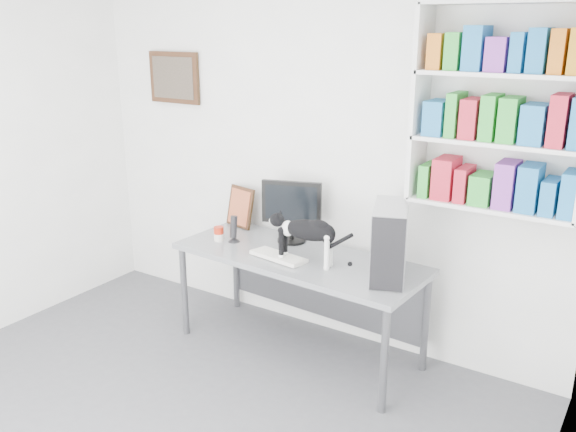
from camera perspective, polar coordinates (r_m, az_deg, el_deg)
The scene contains 11 objects.
room at distance 3.12m, azimuth -17.21°, elevation -1.53°, with size 4.01×4.01×2.70m.
bookshelf at distance 3.86m, azimuth 19.28°, elevation 9.45°, with size 1.03×0.28×1.24m, color silver.
wall_art at distance 5.28m, azimuth -10.60°, elevation 12.61°, with size 0.52×0.04×0.42m, color #472517.
desk at distance 4.48m, azimuth 0.95°, elevation -8.23°, with size 1.82×0.71×0.76m, color slate.
monitor at distance 4.53m, azimuth 0.34°, elevation 0.46°, with size 0.45×0.21×0.48m, color black.
keyboard at distance 4.27m, azimuth -0.89°, elevation -3.80°, with size 0.41×0.16×0.03m, color silver.
pc_tower at distance 3.95m, azimuth 9.49°, elevation -2.39°, with size 0.21×0.48×0.48m, color #AFAFB3.
speaker at distance 4.58m, azimuth -5.10°, elevation -1.16°, with size 0.09×0.09×0.21m, color black.
leaning_print at distance 4.91m, azimuth -4.47°, elevation 0.92°, with size 0.27×0.11×0.34m, color #472517.
soup_can at distance 4.63m, azimuth -6.49°, elevation -1.66°, with size 0.07×0.07×0.11m, color #B6240F.
cat at distance 4.11m, azimuth 1.82°, elevation -2.39°, with size 0.54×0.14×0.33m, color black, non-canonical shape.
Camera 1 is at (2.30, -1.87, 2.33)m, focal length 38.00 mm.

